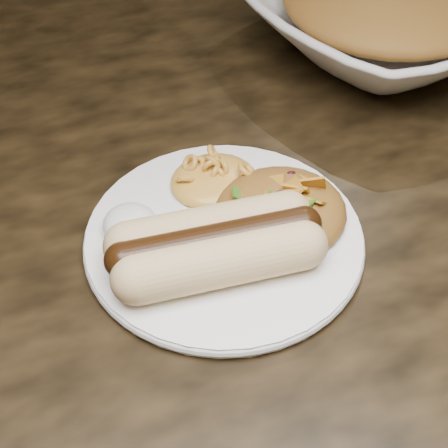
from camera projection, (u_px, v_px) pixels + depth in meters
name	position (u px, v px, depth m)	size (l,w,h in m)	color
table	(140.00, 206.00, 0.70)	(1.60, 0.90, 0.75)	#342513
plate	(224.00, 238.00, 0.54)	(0.22, 0.22, 0.01)	white
hotdog	(216.00, 245.00, 0.50)	(0.14, 0.08, 0.04)	#ECD287
mac_and_cheese	(214.00, 172.00, 0.56)	(0.07, 0.07, 0.03)	gold
sour_cream	(129.00, 220.00, 0.52)	(0.04, 0.04, 0.03)	white
taco_salad	(281.00, 202.00, 0.53)	(0.11, 0.10, 0.05)	#CC4828
serving_bowl	(387.00, 15.00, 0.72)	(0.29, 0.29, 0.07)	white
bowl_filling	(389.00, 2.00, 0.71)	(0.22, 0.22, 0.06)	#CC4828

